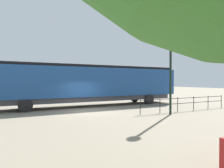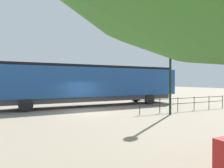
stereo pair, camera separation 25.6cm
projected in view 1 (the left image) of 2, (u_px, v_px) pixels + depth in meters
name	position (u px, v px, depth m)	size (l,w,h in m)	color
ground_plane	(88.00, 112.00, 15.42)	(120.00, 120.00, 0.00)	gray
locomotive	(97.00, 83.00, 19.26)	(3.00, 18.55, 3.94)	navy
lamp_post	(171.00, 44.00, 14.04)	(0.59, 0.59, 6.95)	black
platform_fence	(186.00, 102.00, 15.99)	(0.05, 9.11, 1.13)	black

